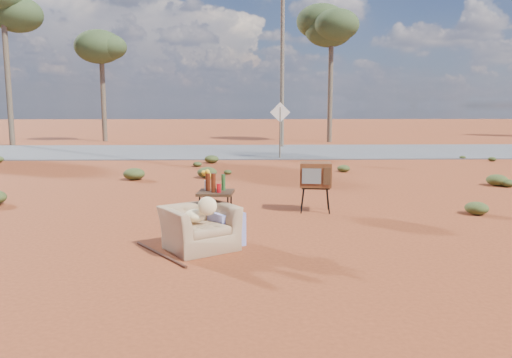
{
  "coord_description": "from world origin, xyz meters",
  "views": [
    {
      "loc": [
        0.04,
        -7.4,
        2.05
      ],
      "look_at": [
        0.27,
        1.12,
        0.8
      ],
      "focal_mm": 35.0,
      "sensor_mm": 36.0,
      "label": 1
    }
  ],
  "objects": [
    {
      "name": "ground",
      "position": [
        0.0,
        0.0,
        0.0
      ],
      "size": [
        140.0,
        140.0,
        0.0
      ],
      "primitive_type": "plane",
      "color": "brown",
      "rests_on": "ground"
    },
    {
      "name": "highway",
      "position": [
        0.0,
        15.0,
        0.02
      ],
      "size": [
        140.0,
        7.0,
        0.04
      ],
      "primitive_type": "cube",
      "color": "#565659",
      "rests_on": "ground"
    },
    {
      "name": "armchair",
      "position": [
        -0.52,
        -0.33,
        0.4
      ],
      "size": [
        1.25,
        1.22,
        0.85
      ],
      "rotation": [
        0.0,
        0.0,
        0.56
      ],
      "color": "#9B7854",
      "rests_on": "ground"
    },
    {
      "name": "tv_unit",
      "position": [
        1.45,
        2.14,
        0.72
      ],
      "size": [
        0.65,
        0.55,
        0.97
      ],
      "rotation": [
        0.0,
        0.0,
        -0.12
      ],
      "color": "black",
      "rests_on": "ground"
    },
    {
      "name": "side_table",
      "position": [
        -0.41,
        0.16,
        0.78
      ],
      "size": [
        0.58,
        0.58,
        1.06
      ],
      "rotation": [
        0.0,
        0.0,
        -0.09
      ],
      "color": "#3C2516",
      "rests_on": "ground"
    },
    {
      "name": "rusty_bar",
      "position": [
        -1.11,
        -0.68,
        0.02
      ],
      "size": [
        0.88,
        1.19,
        0.04
      ],
      "primitive_type": "cylinder",
      "rotation": [
        0.0,
        1.57,
        -0.94
      ],
      "color": "#4C2114",
      "rests_on": "ground"
    },
    {
      "name": "road_sign",
      "position": [
        1.5,
        12.0,
        1.5
      ],
      "size": [
        0.78,
        0.06,
        2.19
      ],
      "color": "brown",
      "rests_on": "ground"
    },
    {
      "name": "eucalyptus_left",
      "position": [
        -12.0,
        19.0,
        6.92
      ],
      "size": [
        3.2,
        3.2,
        8.1
      ],
      "color": "brown",
      "rests_on": "ground"
    },
    {
      "name": "eucalyptus_near_left",
      "position": [
        -8.0,
        22.0,
        5.45
      ],
      "size": [
        3.2,
        3.2,
        6.6
      ],
      "color": "brown",
      "rests_on": "ground"
    },
    {
      "name": "eucalyptus_center",
      "position": [
        5.0,
        21.0,
        6.43
      ],
      "size": [
        3.2,
        3.2,
        7.6
      ],
      "color": "brown",
      "rests_on": "ground"
    },
    {
      "name": "utility_pole_center",
      "position": [
        2.0,
        17.5,
        4.15
      ],
      "size": [
        1.4,
        0.2,
        8.0
      ],
      "color": "brown",
      "rests_on": "ground"
    },
    {
      "name": "scrub_patch",
      "position": [
        -0.82,
        4.41,
        0.14
      ],
      "size": [
        17.49,
        8.07,
        0.33
      ],
      "color": "#465123",
      "rests_on": "ground"
    }
  ]
}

